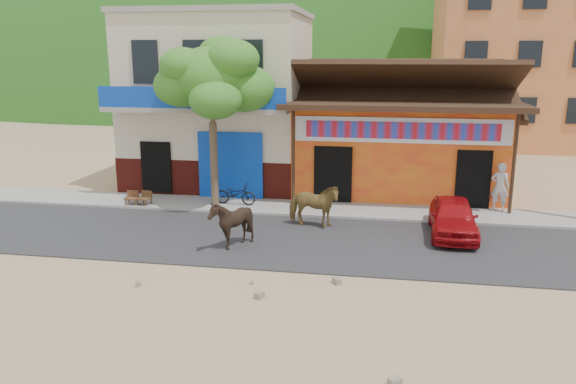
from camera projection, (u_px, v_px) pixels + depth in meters
name	position (u px, v px, depth m)	size (l,w,h in m)	color
ground	(323.00, 275.00, 14.31)	(120.00, 120.00, 0.00)	#9E825B
road	(332.00, 243.00, 16.70)	(60.00, 5.00, 0.04)	#28282B
sidewalk	(341.00, 210.00, 20.04)	(60.00, 2.00, 0.12)	gray
dance_club	(398.00, 146.00, 23.13)	(8.00, 6.00, 3.60)	orange
cafe_building	(221.00, 102.00, 23.95)	(7.00, 6.00, 7.00)	beige
apartment_front	(513.00, 46.00, 34.39)	(9.00, 9.00, 12.00)	#CC723F
hillside	(378.00, 7.00, 78.47)	(100.00, 40.00, 24.00)	#194C14
tree	(213.00, 123.00, 19.87)	(3.00, 3.00, 6.00)	#2D721E
cow_tan	(313.00, 205.00, 18.04)	(0.77, 1.69, 1.43)	olive
cow_dark	(231.00, 223.00, 16.10)	(1.18, 1.32, 1.46)	black
red_car	(453.00, 217.00, 17.24)	(1.37, 3.41, 1.16)	#A10B11
scooter	(235.00, 194.00, 20.50)	(0.53, 1.52, 0.80)	black
pedestrian	(500.00, 187.00, 19.60)	(0.63, 0.41, 1.72)	silver
cafe_chair_left	(144.00, 192.00, 20.44)	(0.44, 0.44, 0.93)	#472C17
cafe_chair_right	(131.00, 192.00, 20.49)	(0.42, 0.42, 0.91)	#53361B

